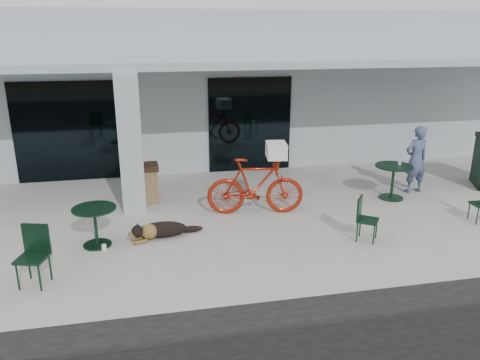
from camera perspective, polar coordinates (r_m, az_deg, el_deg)
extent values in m
plane|color=#B3B1A9|center=(9.01, -3.10, -8.29)|extent=(80.00, 80.00, 0.00)
cube|color=#A7B4BD|center=(16.64, -7.69, 11.80)|extent=(22.00, 7.00, 4.50)
cube|color=black|center=(13.41, -20.22, 5.51)|extent=(2.80, 0.06, 2.70)
cube|color=black|center=(13.57, 1.22, 6.75)|extent=(2.40, 0.06, 2.70)
cube|color=#A7B4BD|center=(10.60, -13.19, 4.25)|extent=(0.50, 0.50, 3.12)
cube|color=#A7B4BD|center=(11.69, -6.08, 14.06)|extent=(22.00, 2.80, 0.18)
imported|color=#A21F0D|center=(10.41, 1.89, -0.76)|extent=(2.22, 0.91, 1.29)
cube|color=white|center=(10.22, 4.45, 3.62)|extent=(0.50, 0.62, 0.34)
cylinder|color=white|center=(9.27, -16.24, -7.88)|extent=(0.12, 0.12, 0.11)
imported|color=#455174|center=(12.55, 20.66, 2.36)|extent=(0.67, 0.48, 1.72)
cylinder|color=white|center=(12.00, 18.88, 2.04)|extent=(0.09, 0.09, 0.10)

